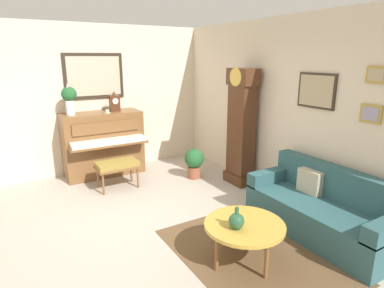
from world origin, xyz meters
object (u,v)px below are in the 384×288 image
object	(u,v)px
piano	(103,143)
mantel_clock	(115,102)
piano_bench	(117,166)
coffee_table	(244,226)
grandfather_clock	(241,130)
teacup	(107,112)
flower_vase	(69,97)
couch	(322,210)
green_jug	(236,221)
potted_plant	(194,161)

from	to	relation	value
piano	mantel_clock	world-z (taller)	mantel_clock
piano_bench	coffee_table	world-z (taller)	piano_bench
piano_bench	grandfather_clock	bearing A→B (deg)	66.22
teacup	coffee_table	bearing A→B (deg)	7.32
piano_bench	flower_vase	xyz separation A→B (m)	(-0.81, -0.53, 1.11)
piano_bench	couch	bearing A→B (deg)	32.92
piano_bench	green_jug	size ratio (longest dim) A/B	2.92
grandfather_clock	coffee_table	world-z (taller)	grandfather_clock
piano	piano_bench	xyz separation A→B (m)	(0.81, -0.01, -0.20)
flower_vase	potted_plant	distance (m)	2.49
grandfather_clock	mantel_clock	xyz separation A→B (m)	(-1.68, -1.69, 0.41)
piano	piano_bench	bearing A→B (deg)	-0.62
grandfather_clock	flower_vase	distance (m)	3.05
piano	teacup	distance (m)	0.63
grandfather_clock	teacup	size ratio (longest dim) A/B	17.50
coffee_table	flower_vase	xyz separation A→B (m)	(-3.53, -1.06, 1.09)
piano	grandfather_clock	size ratio (longest dim) A/B	0.71
couch	potted_plant	world-z (taller)	couch
coffee_table	green_jug	world-z (taller)	green_jug
couch	flower_vase	xyz separation A→B (m)	(-3.57, -2.31, 1.20)
piano_bench	grandfather_clock	world-z (taller)	grandfather_clock
couch	flower_vase	world-z (taller)	flower_vase
mantel_clock	potted_plant	world-z (taller)	mantel_clock
piano_bench	potted_plant	bearing A→B (deg)	79.51
piano	grandfather_clock	distance (m)	2.60
grandfather_clock	green_jug	world-z (taller)	grandfather_clock
couch	potted_plant	bearing A→B (deg)	-170.81
grandfather_clock	piano	bearing A→B (deg)	-130.71
grandfather_clock	potted_plant	xyz separation A→B (m)	(-0.61, -0.58, -0.64)
potted_plant	green_jug	bearing A→B (deg)	-21.56
couch	flower_vase	bearing A→B (deg)	-147.09
green_jug	potted_plant	size ratio (longest dim) A/B	0.43
piano	coffee_table	bearing A→B (deg)	8.49
potted_plant	teacup	bearing A→B (deg)	-127.04
piano_bench	teacup	size ratio (longest dim) A/B	6.03
couch	green_jug	world-z (taller)	couch
coffee_table	teacup	bearing A→B (deg)	-172.68
flower_vase	couch	bearing A→B (deg)	32.91
teacup	green_jug	xyz separation A→B (m)	(3.47, 0.30, -0.69)
mantel_clock	flower_vase	bearing A→B (deg)	-90.04
piano_bench	mantel_clock	world-z (taller)	mantel_clock
piano_bench	grandfather_clock	distance (m)	2.21
couch	green_jug	size ratio (longest dim) A/B	7.92
teacup	potted_plant	bearing A→B (deg)	52.96
mantel_clock	green_jug	size ratio (longest dim) A/B	1.58
grandfather_clock	potted_plant	bearing A→B (deg)	-136.35
flower_vase	green_jug	size ratio (longest dim) A/B	2.42
mantel_clock	flower_vase	size ratio (longest dim) A/B	0.66
flower_vase	potted_plant	xyz separation A→B (m)	(1.07, 1.90, -1.19)
green_jug	piano	bearing A→B (deg)	-173.86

